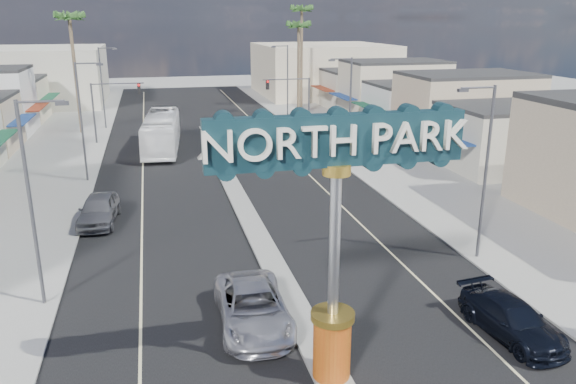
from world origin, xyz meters
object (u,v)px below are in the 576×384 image
traffic_signal_left (112,100)px  car_parked_left (99,209)px  streetlight_r_far (286,79)px  suv_right (512,319)px  streetlight_l_mid (83,116)px  streetlight_r_near (484,165)px  gateway_sign (335,220)px  palm_right_mid (299,30)px  streetlight_l_far (103,84)px  suv_left (253,307)px  car_parked_right (285,155)px  streetlight_r_mid (348,106)px  streetlight_l_near (34,195)px  city_bus (162,132)px  traffic_signal_right (292,95)px  palm_right_far (302,15)px  palm_left_far (70,23)px

traffic_signal_left → car_parked_left: traffic_signal_left is taller
traffic_signal_left → streetlight_r_far: 21.20m
suv_right → car_parked_left: size_ratio=0.95×
streetlight_l_mid → streetlight_r_near: 28.90m
gateway_sign → palm_right_mid: palm_right_mid is taller
gateway_sign → streetlight_r_near: (10.43, 8.02, -0.86)m
streetlight_l_far → car_parked_left: size_ratio=1.72×
gateway_sign → suv_left: bearing=115.5°
streetlight_l_mid → car_parked_right: size_ratio=2.14×
streetlight_l_mid → suv_right: size_ratio=1.81×
streetlight_r_mid → car_parked_right: 6.94m
streetlight_l_near → streetlight_l_mid: (0.00, 20.00, 0.00)m
car_parked_left → gateway_sign: bearing=-58.4°
suv_right → city_bus: bearing=102.6°
gateway_sign → traffic_signal_right: (9.18, 42.02, -1.65)m
palm_right_far → suv_right: bearing=-97.0°
city_bus → palm_right_mid: bearing=47.8°
gateway_sign → suv_left: 6.90m
traffic_signal_left → streetlight_r_mid: (19.62, -13.99, 0.79)m
traffic_signal_left → city_bus: traffic_signal_left is taller
traffic_signal_right → streetlight_l_far: size_ratio=0.67×
streetlight_l_near → suv_left: streetlight_l_near is taller
traffic_signal_right → palm_left_far: palm_left_far is taller
streetlight_l_far → suv_right: size_ratio=1.81×
suv_left → suv_right: suv_left is taller
car_parked_right → city_bus: city_bus is taller
streetlight_r_mid → palm_left_far: palm_left_far is taller
streetlight_l_far → streetlight_l_mid: bearing=-90.0°
traffic_signal_right → suv_left: traffic_signal_right is taller
streetlight_l_far → suv_right: (18.20, -49.01, -4.34)m
streetlight_r_far → palm_right_mid: (2.57, 4.00, 5.54)m
suv_left → car_parked_left: car_parked_left is taller
streetlight_r_far → palm_right_far: bearing=65.5°
suv_left → suv_right: size_ratio=1.20×
streetlight_l_mid → streetlight_r_near: size_ratio=1.00×
streetlight_l_near → palm_left_far: bearing=93.7°
traffic_signal_right → suv_left: (-11.18, -37.82, -3.45)m
streetlight_r_near → suv_right: 8.66m
traffic_signal_left → streetlight_l_mid: streetlight_l_mid is taller
traffic_signal_right → car_parked_right: 12.90m
streetlight_l_mid → car_parked_left: (1.43, -9.77, -4.18)m
gateway_sign → suv_right: 9.40m
traffic_signal_left → traffic_signal_right: same height
suv_right → city_bus: 38.69m
streetlight_l_near → streetlight_l_far: 42.00m
streetlight_r_near → palm_right_far: bearing=85.0°
palm_right_far → suv_left: (-17.00, -55.82, -11.56)m
traffic_signal_right → suv_right: 41.18m
gateway_sign → traffic_signal_right: gateway_sign is taller
traffic_signal_right → suv_right: (-1.42, -41.00, -3.55)m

